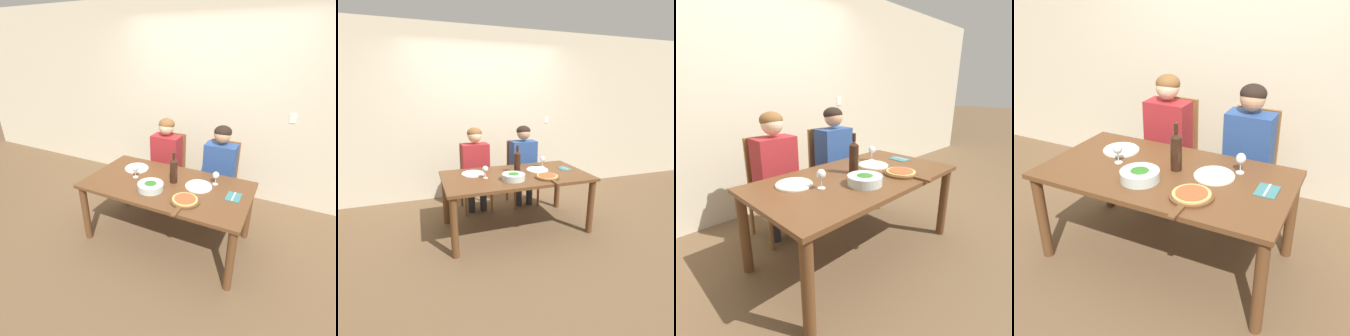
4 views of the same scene
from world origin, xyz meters
The scene contains 15 objects.
ground_plane centered at (0.00, 0.00, 0.00)m, with size 40.00×40.00×0.00m, color brown.
back_wall centered at (0.00, 1.40, 1.35)m, with size 10.00×0.06×2.70m.
dining_table centered at (0.00, 0.00, 0.62)m, with size 1.79×0.94×0.72m.
chair_left centered at (-0.36, 0.81, 0.53)m, with size 0.42×0.42×0.99m.
chair_right centered at (0.39, 0.81, 0.53)m, with size 0.42×0.42×0.99m.
person_woman centered at (-0.36, 0.69, 0.75)m, with size 0.47×0.51×1.24m.
person_man centered at (0.39, 0.69, 0.75)m, with size 0.47×0.51×1.24m.
wine_bottle centered at (0.05, 0.07, 0.87)m, with size 0.08×0.08×0.35m.
broccoli_bowl centered at (-0.10, -0.18, 0.76)m, with size 0.27×0.27×0.08m.
dinner_plate_left centered at (-0.50, 0.18, 0.73)m, with size 0.29×0.29×0.02m.
dinner_plate_right centered at (0.33, 0.09, 0.73)m, with size 0.29×0.29×0.02m.
pizza_on_board centered at (0.31, -0.24, 0.74)m, with size 0.29×0.43×0.04m.
wine_glass_left centered at (-0.39, -0.01, 0.83)m, with size 0.07×0.07×0.15m.
wine_glass_right centered at (0.47, 0.23, 0.83)m, with size 0.07×0.07×0.15m.
fork_on_napkin centered at (0.72, 0.05, 0.72)m, with size 0.14×0.18×0.01m.
Camera 4 is at (1.20, -2.18, 1.96)m, focal length 42.00 mm.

